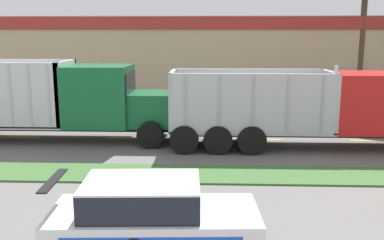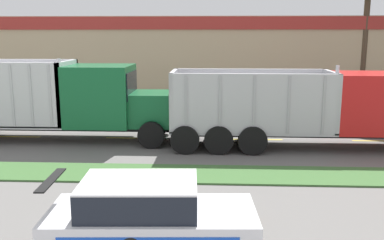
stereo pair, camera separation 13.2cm
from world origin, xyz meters
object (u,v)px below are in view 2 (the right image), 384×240
Objects in this scene: rally_car at (149,218)px; dump_truck_lead at (344,110)px; dump_truck_trail at (76,102)px; traffic_cone at (250,209)px.

dump_truck_lead is at bearing 53.85° from rally_car.
dump_truck_trail is 10.80m from rally_car.
traffic_cone is at bearing -49.26° from dump_truck_trail.
rally_car is (-6.54, -8.95, -0.73)m from dump_truck_lead.
dump_truck_trail reaches higher than traffic_cone.
dump_truck_lead is 11.11m from rally_car.
rally_car is 7.49× the size of traffic_cone.
rally_car is at bearing -64.80° from dump_truck_trail.
dump_truck_lead is 1.10× the size of dump_truck_trail.
dump_truck_trail reaches higher than dump_truck_lead.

